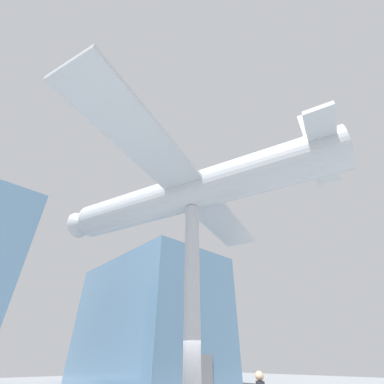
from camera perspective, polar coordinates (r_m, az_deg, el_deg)
The scene contains 3 objects.
glass_pavilion_right at distance 29.03m, azimuth -9.42°, elevation -26.14°, with size 9.11×15.14×11.31m.
support_pylon_central at distance 10.68m, azimuth 0.00°, elevation -22.35°, with size 0.62×0.62×7.90m.
suspended_airplane at distance 12.64m, azimuth -0.85°, elevation -0.20°, with size 14.59×14.72×3.30m.
Camera 1 is at (-7.09, -7.72, 1.91)m, focal length 24.00 mm.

